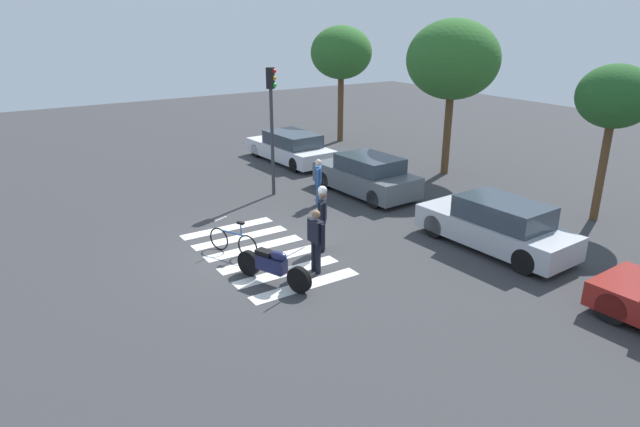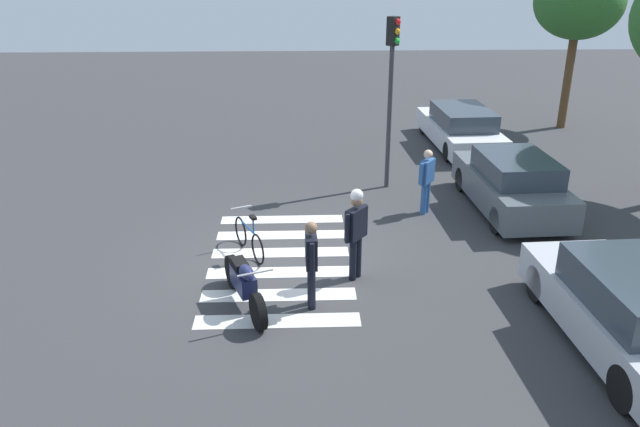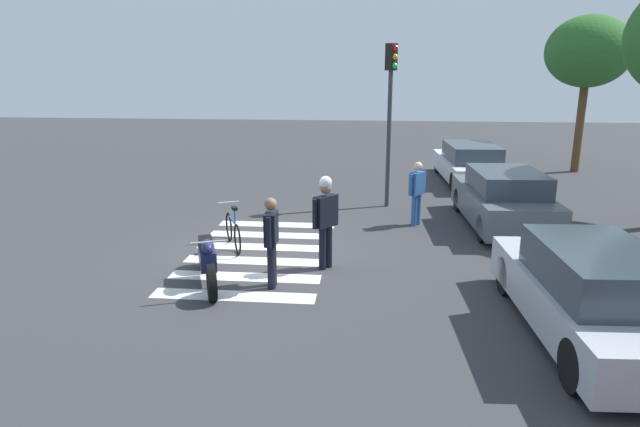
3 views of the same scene
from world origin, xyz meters
TOP-DOWN VIEW (x-y plane):
  - ground_plane at (0.00, 0.00)m, footprint 60.00×60.00m
  - police_motorcycle at (1.71, -0.59)m, footprint 2.12×1.01m
  - leaning_bicycle at (-0.40, -0.65)m, footprint 1.52×0.74m
  - officer_on_foot at (0.73, 1.49)m, footprint 0.56×0.47m
  - officer_by_motorcycle at (1.76, 0.61)m, footprint 0.67×0.22m
  - pedestrian_bystander at (-2.54, 3.48)m, footprint 0.54×0.44m
  - crosswalk_stripes at (0.00, 0.00)m, footprint 4.95×2.89m
  - car_white_van at (-8.17, 5.70)m, footprint 4.73×2.00m
  - car_grey_coupe at (-2.66, 5.62)m, footprint 4.18×1.96m
  - car_silver_sedan at (3.23, 5.55)m, footprint 4.49×1.86m
  - traffic_light_pole at (-4.43, 2.81)m, footprint 0.34×0.34m
  - street_tree_near at (-10.49, 10.00)m, footprint 3.00×3.00m

SIDE VIEW (x-z plane):
  - ground_plane at x=0.00m, z-range 0.00..0.00m
  - crosswalk_stripes at x=0.00m, z-range 0.00..0.01m
  - leaning_bicycle at x=-0.40m, z-range -0.13..0.86m
  - police_motorcycle at x=1.71m, z-range -0.06..0.98m
  - car_white_van at x=-8.17m, z-range -0.03..1.29m
  - car_grey_coupe at x=-2.66m, z-range -0.03..1.39m
  - car_silver_sedan at x=3.23m, z-range -0.04..1.40m
  - pedestrian_bystander at x=-2.54m, z-range 0.10..1.71m
  - officer_by_motorcycle at x=1.76m, z-range 0.11..1.77m
  - officer_on_foot at x=0.73m, z-range 0.16..2.01m
  - traffic_light_pole at x=-4.43m, z-range 0.75..5.20m
  - street_tree_near at x=-10.49m, z-range 1.52..7.17m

